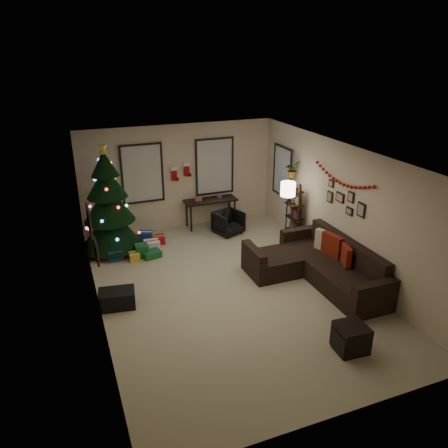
{
  "coord_description": "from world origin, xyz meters",
  "views": [
    {
      "loc": [
        -2.87,
        -7.01,
        4.53
      ],
      "look_at": [
        0.1,
        0.6,
        1.15
      ],
      "focal_mm": 35.14,
      "sensor_mm": 36.0,
      "label": 1
    }
  ],
  "objects_px": {
    "sofa": "(318,267)",
    "desk_chair": "(228,222)",
    "bookshelf": "(295,213)",
    "desk": "(211,203)",
    "christmas_tree": "(109,208)"
  },
  "relations": [
    {
      "from": "sofa",
      "to": "bookshelf",
      "type": "bearing_deg",
      "value": 75.49
    },
    {
      "from": "christmas_tree",
      "to": "desk",
      "type": "distance_m",
      "value": 2.76
    },
    {
      "from": "sofa",
      "to": "desk",
      "type": "height_order",
      "value": "sofa"
    },
    {
      "from": "desk_chair",
      "to": "sofa",
      "type": "bearing_deg",
      "value": -91.72
    },
    {
      "from": "sofa",
      "to": "desk_chair",
      "type": "distance_m",
      "value": 2.98
    },
    {
      "from": "desk_chair",
      "to": "bookshelf",
      "type": "distance_m",
      "value": 1.74
    },
    {
      "from": "desk_chair",
      "to": "bookshelf",
      "type": "relative_size",
      "value": 0.39
    },
    {
      "from": "desk",
      "to": "bookshelf",
      "type": "distance_m",
      "value": 2.31
    },
    {
      "from": "sofa",
      "to": "desk_chair",
      "type": "height_order",
      "value": "sofa"
    },
    {
      "from": "desk_chair",
      "to": "desk",
      "type": "bearing_deg",
      "value": 92.3
    },
    {
      "from": "sofa",
      "to": "desk",
      "type": "xyz_separation_m",
      "value": [
        -1.09,
        3.51,
        0.37
      ]
    },
    {
      "from": "christmas_tree",
      "to": "desk",
      "type": "bearing_deg",
      "value": 12.75
    },
    {
      "from": "christmas_tree",
      "to": "sofa",
      "type": "xyz_separation_m",
      "value": [
        3.75,
        -2.91,
        -0.79
      ]
    },
    {
      "from": "sofa",
      "to": "bookshelf",
      "type": "xyz_separation_m",
      "value": [
        0.47,
        1.8,
        0.46
      ]
    },
    {
      "from": "christmas_tree",
      "to": "bookshelf",
      "type": "relative_size",
      "value": 1.69
    }
  ]
}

